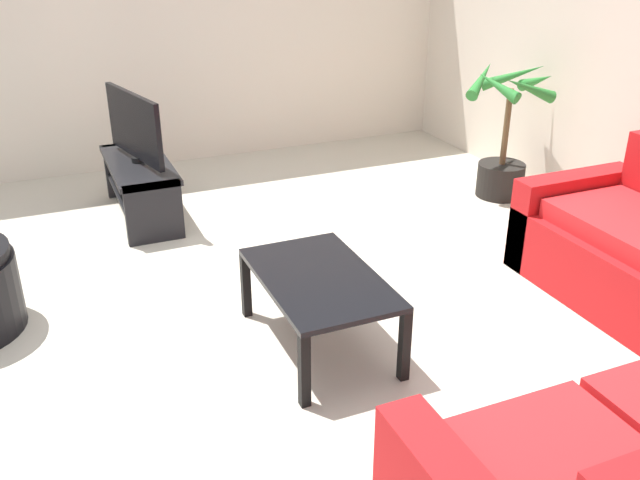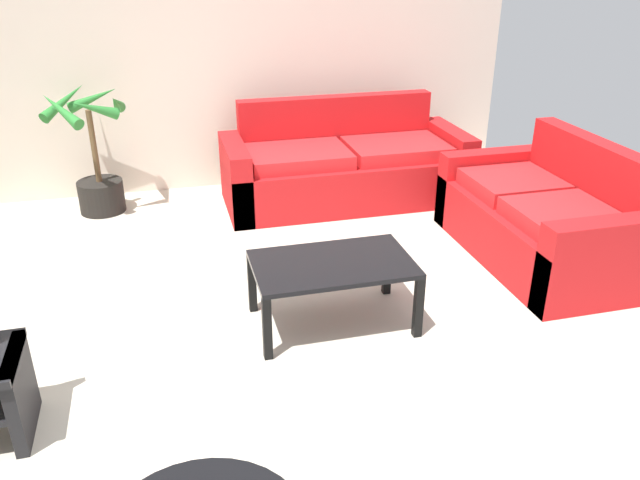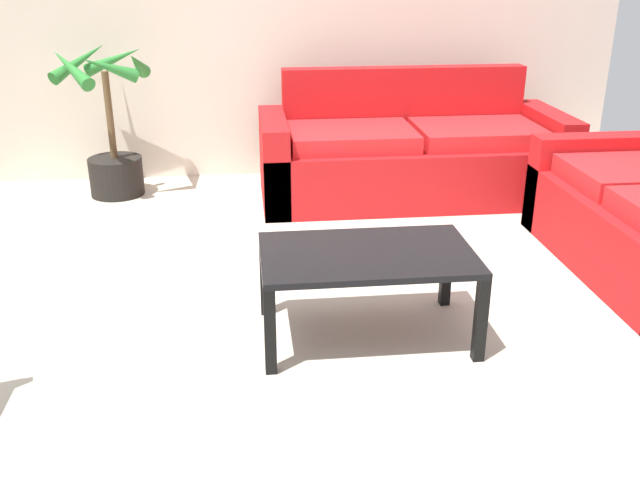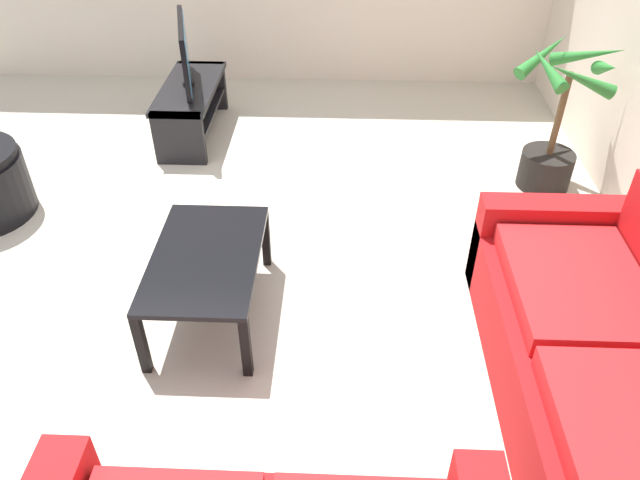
% 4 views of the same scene
% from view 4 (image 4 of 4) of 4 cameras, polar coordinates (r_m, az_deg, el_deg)
% --- Properties ---
extents(ground_plane, '(6.60, 6.60, 0.00)m').
position_cam_4_polar(ground_plane, '(4.12, -12.06, -1.53)').
color(ground_plane, beige).
extents(couch_main, '(2.21, 0.90, 0.90)m').
position_cam_4_polar(couch_main, '(3.21, 25.87, -11.76)').
color(couch_main, red).
rests_on(couch_main, ground).
extents(tv_stand, '(1.10, 0.45, 0.45)m').
position_cam_4_polar(tv_stand, '(5.48, -11.99, 12.51)').
color(tv_stand, black).
rests_on(tv_stand, ground).
extents(tv, '(0.87, 0.25, 0.54)m').
position_cam_4_polar(tv, '(5.31, -12.58, 16.78)').
color(tv, black).
rests_on(tv, tv_stand).
extents(coffee_table, '(0.97, 0.60, 0.43)m').
position_cam_4_polar(coffee_table, '(3.46, -10.62, -2.10)').
color(coffee_table, black).
rests_on(coffee_table, ground).
extents(potted_palm, '(0.70, 0.78, 1.11)m').
position_cam_4_polar(potted_palm, '(4.86, 21.15, 9.17)').
color(potted_palm, black).
rests_on(potted_palm, ground).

